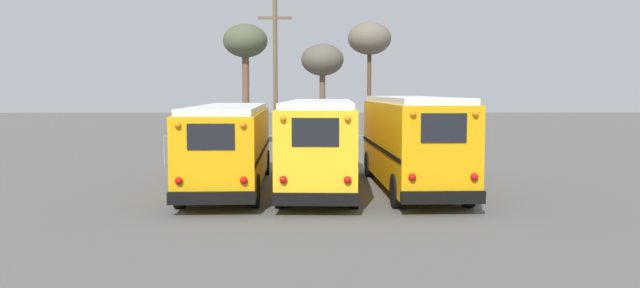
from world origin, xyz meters
The scene contains 9 objects.
ground_plane centered at (0.00, 0.00, 0.00)m, with size 160.00×160.00×0.00m, color #5B5956.
school_bus_0 centered at (-3.27, 0.96, 1.65)m, with size 2.75×10.43×3.02m.
school_bus_1 centered at (0.00, 0.66, 1.73)m, with size 2.88×10.00×3.19m.
school_bus_2 centered at (3.27, 0.55, 1.81)m, with size 2.68×9.70×3.33m.
utility_pole centered at (-2.22, 12.30, 4.44)m, with size 1.80×0.24×8.46m.
bare_tree_0 centered at (-4.36, 17.62, 6.40)m, with size 2.76×2.76×7.68m.
bare_tree_1 centered at (0.47, 19.50, 5.44)m, with size 2.78×2.78×6.61m.
bare_tree_2 centered at (3.76, 21.64, 7.03)m, with size 2.98×2.98×8.25m.
fence_line centered at (0.00, 7.98, 0.98)m, with size 14.59×0.06×1.42m.
Camera 1 is at (-0.37, -21.54, 3.55)m, focal length 35.00 mm.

